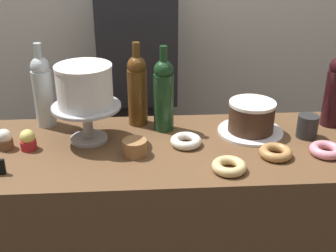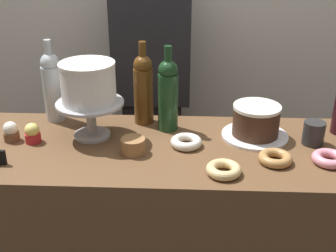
{
  "view_description": "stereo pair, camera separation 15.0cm",
  "coord_description": "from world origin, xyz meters",
  "px_view_note": "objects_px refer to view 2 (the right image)",
  "views": [
    {
      "loc": [
        -0.09,
        -1.35,
        1.62
      ],
      "look_at": [
        0.0,
        0.0,
        0.99
      ],
      "focal_mm": 46.11,
      "sensor_mm": 36.0,
      "label": 1
    },
    {
      "loc": [
        0.06,
        -1.36,
        1.62
      ],
      "look_at": [
        0.0,
        0.0,
        0.99
      ],
      "focal_mm": 46.11,
      "sensor_mm": 36.0,
      "label": 2
    }
  ],
  "objects_px": {
    "cupcake_lemon": "(32,133)",
    "wine_bottle_amber": "(143,88)",
    "coffee_cup_ceramic": "(314,133)",
    "cookie_stack": "(133,146)",
    "donut_maple": "(275,158)",
    "donut_glazed": "(224,170)",
    "donut_sugar": "(186,142)",
    "donut_pink": "(329,159)",
    "cake_stand_pedestal": "(91,113)",
    "wine_bottle_green": "(168,94)",
    "cupcake_vanilla": "(11,132)",
    "barista_figure": "(153,100)",
    "wine_bottle_clear": "(52,85)",
    "white_layer_cake": "(88,83)",
    "chocolate_round_cake": "(256,120)"
  },
  "relations": [
    {
      "from": "cupcake_lemon",
      "to": "wine_bottle_amber",
      "type": "bearing_deg",
      "value": 26.93
    },
    {
      "from": "coffee_cup_ceramic",
      "to": "cookie_stack",
      "type": "bearing_deg",
      "value": -171.22
    },
    {
      "from": "donut_maple",
      "to": "donut_glazed",
      "type": "bearing_deg",
      "value": -155.01
    },
    {
      "from": "donut_sugar",
      "to": "donut_pink",
      "type": "bearing_deg",
      "value": -11.89
    },
    {
      "from": "cake_stand_pedestal",
      "to": "donut_sugar",
      "type": "relative_size",
      "value": 2.19
    },
    {
      "from": "wine_bottle_amber",
      "to": "cookie_stack",
      "type": "bearing_deg",
      "value": -92.73
    },
    {
      "from": "wine_bottle_green",
      "to": "cupcake_vanilla",
      "type": "bearing_deg",
      "value": -167.39
    },
    {
      "from": "wine_bottle_amber",
      "to": "donut_pink",
      "type": "height_order",
      "value": "wine_bottle_amber"
    },
    {
      "from": "wine_bottle_green",
      "to": "barista_figure",
      "type": "distance_m",
      "value": 0.53
    },
    {
      "from": "wine_bottle_clear",
      "to": "donut_pink",
      "type": "relative_size",
      "value": 2.91
    },
    {
      "from": "wine_bottle_amber",
      "to": "donut_maple",
      "type": "bearing_deg",
      "value": -33.24
    },
    {
      "from": "donut_maple",
      "to": "white_layer_cake",
      "type": "bearing_deg",
      "value": 165.45
    },
    {
      "from": "chocolate_round_cake",
      "to": "wine_bottle_clear",
      "type": "xyz_separation_m",
      "value": [
        -0.78,
        0.12,
        0.08
      ]
    },
    {
      "from": "white_layer_cake",
      "to": "wine_bottle_green",
      "type": "distance_m",
      "value": 0.3
    },
    {
      "from": "cookie_stack",
      "to": "barista_figure",
      "type": "distance_m",
      "value": 0.68
    },
    {
      "from": "coffee_cup_ceramic",
      "to": "donut_sugar",
      "type": "bearing_deg",
      "value": -175.17
    },
    {
      "from": "donut_sugar",
      "to": "cookie_stack",
      "type": "xyz_separation_m",
      "value": [
        -0.18,
        -0.06,
        0.01
      ]
    },
    {
      "from": "barista_figure",
      "to": "cake_stand_pedestal",
      "type": "bearing_deg",
      "value": -108.36
    },
    {
      "from": "donut_glazed",
      "to": "cookie_stack",
      "type": "relative_size",
      "value": 1.33
    },
    {
      "from": "wine_bottle_amber",
      "to": "donut_sugar",
      "type": "relative_size",
      "value": 2.91
    },
    {
      "from": "donut_sugar",
      "to": "cookie_stack",
      "type": "relative_size",
      "value": 1.33
    },
    {
      "from": "wine_bottle_amber",
      "to": "donut_maple",
      "type": "height_order",
      "value": "wine_bottle_amber"
    },
    {
      "from": "wine_bottle_amber",
      "to": "wine_bottle_green",
      "type": "bearing_deg",
      "value": -31.4
    },
    {
      "from": "wine_bottle_green",
      "to": "cake_stand_pedestal",
      "type": "bearing_deg",
      "value": -164.5
    },
    {
      "from": "wine_bottle_green",
      "to": "cupcake_vanilla",
      "type": "distance_m",
      "value": 0.59
    },
    {
      "from": "wine_bottle_clear",
      "to": "chocolate_round_cake",
      "type": "bearing_deg",
      "value": -9.07
    },
    {
      "from": "cake_stand_pedestal",
      "to": "donut_sugar",
      "type": "bearing_deg",
      "value": -10.2
    },
    {
      "from": "donut_maple",
      "to": "donut_sugar",
      "type": "distance_m",
      "value": 0.31
    },
    {
      "from": "cookie_stack",
      "to": "donut_sugar",
      "type": "bearing_deg",
      "value": 18.2
    },
    {
      "from": "chocolate_round_cake",
      "to": "coffee_cup_ceramic",
      "type": "relative_size",
      "value": 2.03
    },
    {
      "from": "donut_pink",
      "to": "cupcake_lemon",
      "type": "bearing_deg",
      "value": 174.2
    },
    {
      "from": "donut_pink",
      "to": "barista_figure",
      "type": "bearing_deg",
      "value": 131.99
    },
    {
      "from": "cake_stand_pedestal",
      "to": "donut_pink",
      "type": "xyz_separation_m",
      "value": [
        0.82,
        -0.16,
        -0.08
      ]
    },
    {
      "from": "cake_stand_pedestal",
      "to": "wine_bottle_green",
      "type": "xyz_separation_m",
      "value": [
        0.28,
        0.08,
        0.05
      ]
    },
    {
      "from": "coffee_cup_ceramic",
      "to": "cake_stand_pedestal",
      "type": "bearing_deg",
      "value": 178.24
    },
    {
      "from": "white_layer_cake",
      "to": "donut_pink",
      "type": "relative_size",
      "value": 1.77
    },
    {
      "from": "white_layer_cake",
      "to": "cookie_stack",
      "type": "xyz_separation_m",
      "value": [
        0.17,
        -0.12,
        -0.18
      ]
    },
    {
      "from": "wine_bottle_amber",
      "to": "donut_sugar",
      "type": "distance_m",
      "value": 0.29
    },
    {
      "from": "donut_glazed",
      "to": "donut_pink",
      "type": "height_order",
      "value": "same"
    },
    {
      "from": "coffee_cup_ceramic",
      "to": "wine_bottle_green",
      "type": "bearing_deg",
      "value": 169.01
    },
    {
      "from": "cake_stand_pedestal",
      "to": "cupcake_lemon",
      "type": "xyz_separation_m",
      "value": [
        -0.2,
        -0.06,
        -0.06
      ]
    },
    {
      "from": "cake_stand_pedestal",
      "to": "barista_figure",
      "type": "distance_m",
      "value": 0.6
    },
    {
      "from": "white_layer_cake",
      "to": "wine_bottle_clear",
      "type": "xyz_separation_m",
      "value": [
        -0.18,
        0.15,
        -0.07
      ]
    },
    {
      "from": "cupcake_vanilla",
      "to": "chocolate_round_cake",
      "type": "bearing_deg",
      "value": 4.64
    },
    {
      "from": "donut_maple",
      "to": "donut_glazed",
      "type": "xyz_separation_m",
      "value": [
        -0.18,
        -0.08,
        0.0
      ]
    },
    {
      "from": "wine_bottle_green",
      "to": "wine_bottle_amber",
      "type": "height_order",
      "value": "same"
    },
    {
      "from": "cake_stand_pedestal",
      "to": "cupcake_vanilla",
      "type": "bearing_deg",
      "value": -170.27
    },
    {
      "from": "cupcake_lemon",
      "to": "donut_maple",
      "type": "relative_size",
      "value": 0.66
    },
    {
      "from": "wine_bottle_green",
      "to": "barista_figure",
      "type": "height_order",
      "value": "barista_figure"
    },
    {
      "from": "cake_stand_pedestal",
      "to": "barista_figure",
      "type": "xyz_separation_m",
      "value": [
        0.18,
        0.55,
        -0.16
      ]
    }
  ]
}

